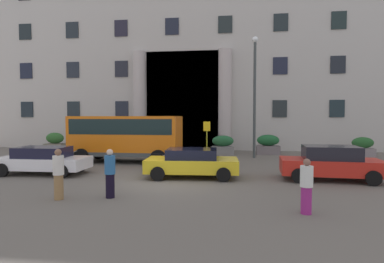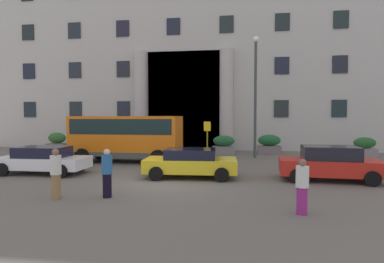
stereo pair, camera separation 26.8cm
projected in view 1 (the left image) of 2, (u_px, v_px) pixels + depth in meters
The scene contains 18 objects.
ground_plane at pixel (165, 183), 13.52m from camera, with size 80.00×64.00×0.12m, color #5C564D.
office_building_facade at pixel (203, 65), 30.46m from camera, with size 38.10×9.79×15.42m.
orange_minibus at pixel (126, 135), 19.35m from camera, with size 6.60×2.68×2.79m.
bus_stop_sign at pixel (207, 136), 20.45m from camera, with size 0.44×0.08×2.45m.
hedge_planter_far_west at pixel (268, 145), 23.32m from camera, with size 1.68×0.91×1.44m.
hedge_planter_east at pixel (223, 145), 23.39m from camera, with size 1.64×0.87×1.38m.
hedge_planter_west at pixel (149, 143), 24.58m from camera, with size 1.76×0.87×1.43m.
hedge_planter_entrance_right at pixel (55, 142), 25.65m from camera, with size 1.54×0.87×1.48m.
hedge_planter_far_east at pixel (363, 147), 22.09m from camera, with size 1.53×0.71×1.35m.
white_taxi_kerbside at pixel (43, 160), 15.33m from camera, with size 4.29×2.03×1.32m.
parked_hatchback_near at pixel (331, 163), 13.82m from camera, with size 4.29×2.20×1.50m.
parked_sedan_far at pixel (192, 162), 14.50m from camera, with size 4.24×2.24×1.31m.
motorcycle_far_end at pixel (160, 161), 16.62m from camera, with size 1.93×0.55×0.89m.
motorcycle_near_kerb at pixel (64, 159), 17.30m from camera, with size 1.94×0.62×0.89m.
pedestrian_woman_with_bag at pixel (58, 174), 10.62m from camera, with size 0.36×0.36×1.70m.
pedestrian_woman_dark_dress at pixel (306, 186), 9.05m from camera, with size 0.36×0.36×1.59m.
pedestrian_man_red_shirt at pixel (110, 173), 10.84m from camera, with size 0.36×0.36×1.67m.
lamppost_plaza_centre at pixel (255, 88), 21.15m from camera, with size 0.40×0.40×8.04m.
Camera 1 is at (2.86, -13.14, 2.78)m, focal length 29.81 mm.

